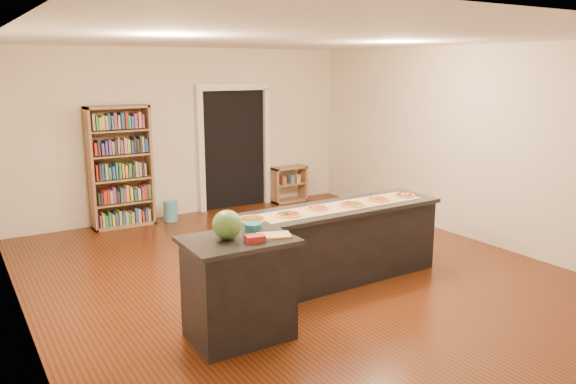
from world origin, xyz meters
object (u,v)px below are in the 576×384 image
side_counter (239,288)px  low_shelf (289,184)px  watermelon (227,225)px  waste_bin (171,211)px  bookshelf (120,167)px  kitchen_island (334,244)px

side_counter → low_shelf: (3.28, 4.40, -0.16)m
side_counter → watermelon: size_ratio=3.68×
low_shelf → waste_bin: (-2.38, -0.14, -0.17)m
bookshelf → low_shelf: bearing=0.5°
side_counter → waste_bin: bearing=79.1°
watermelon → bookshelf: bearing=86.7°
side_counter → bookshelf: bookshelf is taller
kitchen_island → watermelon: watermelon is taller
low_shelf → watermelon: watermelon is taller
bookshelf → waste_bin: size_ratio=5.70×
kitchen_island → low_shelf: bearing=64.7°
kitchen_island → side_counter: (-1.61, -0.71, 0.04)m
side_counter → low_shelf: side_counter is taller
kitchen_island → watermelon: bearing=-159.2°
kitchen_island → waste_bin: bearing=100.4°
kitchen_island → waste_bin: (-0.71, 3.55, -0.28)m
bookshelf → watermelon: bearing=-93.3°
kitchen_island → low_shelf: kitchen_island is taller
waste_bin → side_counter: bearing=-101.9°
bookshelf → watermelon: 4.35m
kitchen_island → low_shelf: 4.05m
side_counter → kitchen_island: bearing=24.6°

